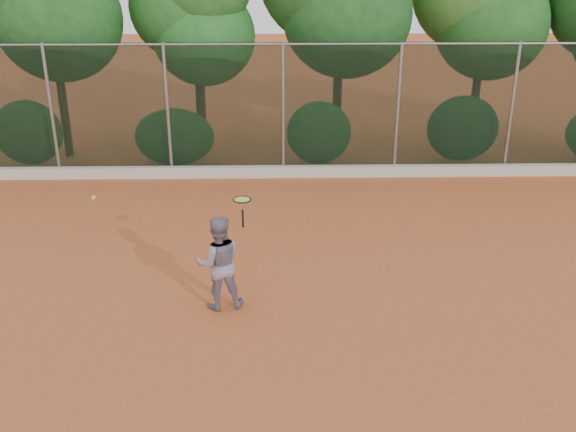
{
  "coord_description": "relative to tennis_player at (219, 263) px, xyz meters",
  "views": [
    {
      "loc": [
        -0.22,
        -9.49,
        5.55
      ],
      "look_at": [
        0.0,
        1.0,
        1.25
      ],
      "focal_mm": 40.0,
      "sensor_mm": 36.0,
      "label": 1
    }
  ],
  "objects": [
    {
      "name": "concrete_curb",
      "position": [
        1.17,
        6.78,
        -0.67
      ],
      "size": [
        24.0,
        0.2,
        0.3
      ],
      "primitive_type": "cube",
      "color": "beige",
      "rests_on": "ground"
    },
    {
      "name": "tennis_player",
      "position": [
        0.0,
        0.0,
        0.0
      ],
      "size": [
        0.9,
        0.76,
        1.63
      ],
      "primitive_type": "imported",
      "rotation": [
        0.0,
        0.0,
        3.33
      ],
      "color": "gray",
      "rests_on": "ground"
    },
    {
      "name": "ground",
      "position": [
        1.17,
        -0.04,
        -0.82
      ],
      "size": [
        80.0,
        80.0,
        0.0
      ],
      "primitive_type": "plane",
      "color": "#B8562B",
      "rests_on": "ground"
    },
    {
      "name": "tennis_ball_in_flight",
      "position": [
        -2.0,
        0.26,
        1.07
      ],
      "size": [
        0.07,
        0.07,
        0.07
      ],
      "color": "#C1D22F",
      "rests_on": "ground"
    },
    {
      "name": "tennis_racket",
      "position": [
        0.42,
        -0.02,
        1.08
      ],
      "size": [
        0.32,
        0.32,
        0.52
      ],
      "color": "black",
      "rests_on": "ground"
    },
    {
      "name": "chainlink_fence",
      "position": [
        1.17,
        6.96,
        1.04
      ],
      "size": [
        24.09,
        0.09,
        3.5
      ],
      "color": "black",
      "rests_on": "ground"
    }
  ]
}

